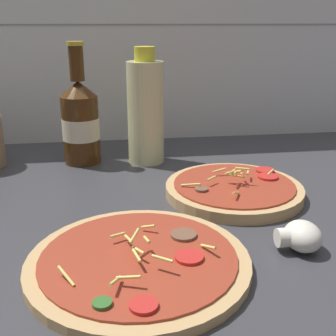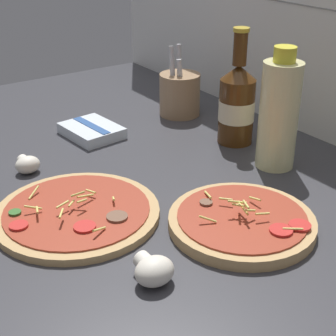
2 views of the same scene
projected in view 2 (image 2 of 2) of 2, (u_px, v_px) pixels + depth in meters
counter_slab at (151, 204)px, 90.86cm from camera, size 160.00×90.00×2.50cm
pizza_near at (77, 213)px, 84.41cm from camera, size 27.16×27.16×4.49cm
pizza_far at (242, 222)px, 81.47cm from camera, size 23.36×23.36×5.11cm
beer_bottle at (237, 103)px, 108.70cm from camera, size 7.66×7.66×24.57cm
oil_bottle at (279, 114)px, 97.26cm from camera, size 7.51×7.51×23.58cm
mushroom_left at (153, 270)px, 68.99cm from camera, size 5.87×5.59×3.91cm
mushroom_right at (27, 164)px, 98.62cm from camera, size 5.00×4.76×3.33cm
utensil_crock at (180, 94)px, 125.46cm from camera, size 9.92×9.92×17.31cm
dish_towel at (92, 131)px, 114.98cm from camera, size 14.05×11.40×2.56cm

